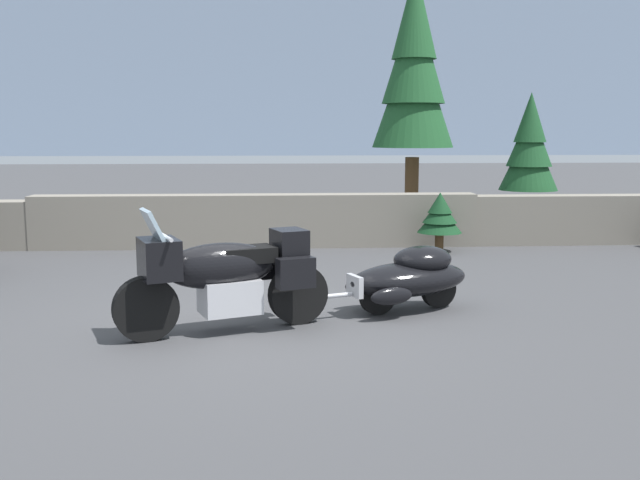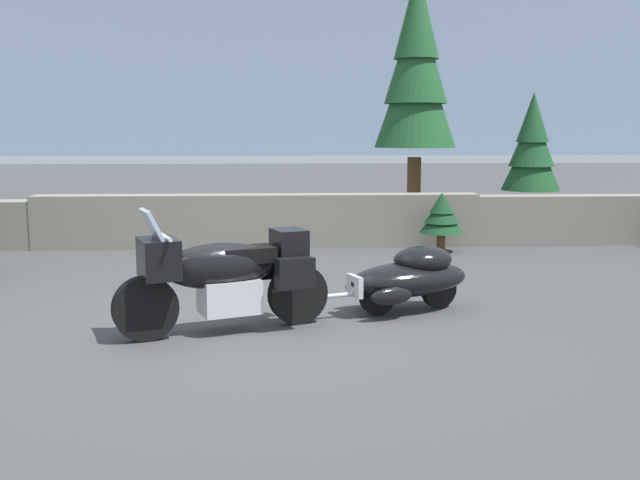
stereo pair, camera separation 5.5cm
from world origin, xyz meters
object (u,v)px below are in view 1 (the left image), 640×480
touring_motorcycle (224,274)px  pine_tree_tall (414,68)px  car_shaped_trailer (410,276)px  pine_tree_secondary (530,147)px

touring_motorcycle → pine_tree_tall: (3.39, 7.61, 2.75)m
touring_motorcycle → car_shaped_trailer: bearing=20.6°
pine_tree_tall → pine_tree_secondary: (2.17, -0.87, -1.59)m
car_shaped_trailer → pine_tree_secondary: size_ratio=0.77×
touring_motorcycle → pine_tree_tall: size_ratio=0.41×
touring_motorcycle → car_shaped_trailer: (2.10, 0.79, -0.21)m
touring_motorcycle → car_shaped_trailer: 2.25m
touring_motorcycle → pine_tree_tall: pine_tree_tall is taller
car_shaped_trailer → pine_tree_secondary: pine_tree_secondary is taller
car_shaped_trailer → pine_tree_tall: bearing=79.3°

